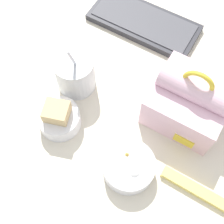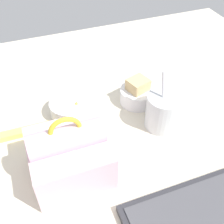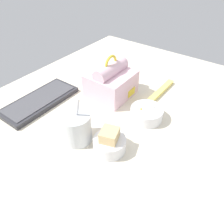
{
  "view_description": "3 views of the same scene",
  "coord_description": "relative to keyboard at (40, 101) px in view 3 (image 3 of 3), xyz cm",
  "views": [
    {
      "loc": [
        16.16,
        -24.26,
        71.08
      ],
      "look_at": [
        0.81,
        2.04,
        7.0
      ],
      "focal_mm": 50.0,
      "sensor_mm": 36.0,
      "label": 1
    },
    {
      "loc": [
        19.59,
        52.34,
        57.24
      ],
      "look_at": [
        0.81,
        2.04,
        7.0
      ],
      "focal_mm": 45.0,
      "sensor_mm": 36.0,
      "label": 2
    },
    {
      "loc": [
        -45.82,
        -32.2,
        53.92
      ],
      "look_at": [
        0.81,
        2.04,
        7.0
      ],
      "focal_mm": 35.0,
      "sensor_mm": 36.0,
      "label": 3
    }
  ],
  "objects": [
    {
      "name": "bento_bowl_sandwich",
      "position": [
        -3.15,
        -36.95,
        1.98
      ],
      "size": [
        10.02,
        10.02,
        8.02
      ],
      "color": "silver",
      "rests_on": "desk_surface"
    },
    {
      "name": "desk_surface",
      "position": [
        6.47,
        -32.27,
        -2.02
      ],
      "size": [
        140.0,
        110.0,
        2.0
      ],
      "color": "beige",
      "rests_on": "ground"
    },
    {
      "name": "bento_bowl_snacks",
      "position": [
        16.49,
        -38.72,
        1.39
      ],
      "size": [
        11.58,
        11.58,
        5.38
      ],
      "color": "silver",
      "rests_on": "desk_surface"
    },
    {
      "name": "lunch_bag",
      "position": [
        21.36,
        -19.38,
        5.13
      ],
      "size": [
        16.99,
        16.22,
        17.53
      ],
      "color": "beige",
      "rests_on": "desk_surface"
    },
    {
      "name": "soup_cup",
      "position": [
        -5.61,
        -25.79,
        4.15
      ],
      "size": [
        9.54,
        9.54,
        16.5
      ],
      "color": "silver",
      "rests_on": "desk_surface"
    },
    {
      "name": "chopstick_case",
      "position": [
        34.11,
        -35.46,
        -0.22
      ],
      "size": [
        21.52,
        2.69,
        1.6
      ],
      "color": "#EFD666",
      "rests_on": "desk_surface"
    },
    {
      "name": "keyboard",
      "position": [
        0.0,
        0.0,
        0.0
      ],
      "size": [
        30.39,
        13.3,
        2.1
      ],
      "color": "#2D2D33",
      "rests_on": "desk_surface"
    }
  ]
}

